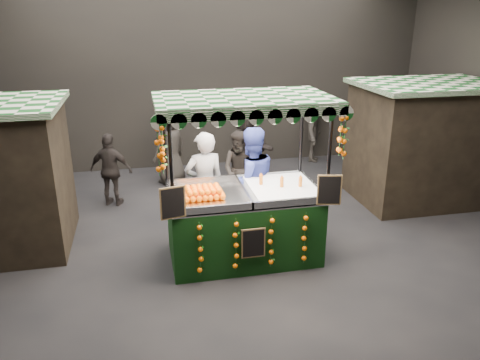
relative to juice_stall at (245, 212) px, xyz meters
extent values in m
plane|color=black|center=(0.03, 0.34, -0.86)|extent=(12.00, 12.00, 0.00)
cube|color=black|center=(0.03, 5.34, 1.64)|extent=(12.00, 0.10, 5.00)
cube|color=black|center=(0.03, -4.66, 1.64)|extent=(12.00, 0.10, 5.00)
cube|color=black|center=(4.43, 1.84, 0.39)|extent=(2.80, 2.00, 2.50)
cube|color=#104A16|center=(4.43, 1.84, 1.69)|extent=(3.00, 2.20, 0.10)
cube|color=black|center=(-0.01, 0.04, -0.30)|extent=(2.46, 1.34, 1.12)
cube|color=silver|center=(-0.01, 0.04, 0.28)|extent=(2.46, 1.34, 0.04)
cylinder|color=black|center=(-1.21, -0.59, 0.48)|extent=(0.06, 0.06, 2.68)
cylinder|color=black|center=(1.18, -0.59, 0.48)|extent=(0.06, 0.06, 2.68)
cylinder|color=black|center=(-1.21, 0.68, 0.48)|extent=(0.06, 0.06, 2.68)
cylinder|color=black|center=(1.18, 0.68, 0.48)|extent=(0.06, 0.06, 2.68)
cube|color=#104A16|center=(-0.01, 0.04, 1.87)|extent=(2.74, 1.62, 0.09)
cube|color=silver|center=(0.66, 0.04, 0.35)|extent=(1.09, 1.21, 0.09)
cube|color=black|center=(-1.22, -0.66, 0.54)|extent=(0.38, 0.11, 0.49)
cube|color=black|center=(1.19, -0.66, 0.54)|extent=(0.38, 0.11, 0.49)
cube|color=black|center=(-0.01, -0.67, -0.24)|extent=(0.38, 0.03, 0.49)
imported|color=gray|center=(-0.53, 1.00, 0.14)|extent=(0.78, 0.56, 2.00)
imported|color=navy|center=(0.31, 0.86, 0.18)|extent=(1.14, 0.96, 2.08)
imported|color=#2C2724|center=(0.40, 2.14, -0.02)|extent=(1.03, 0.96, 1.69)
imported|color=#292321|center=(-2.28, 2.89, -0.06)|extent=(1.01, 0.70, 1.59)
imported|color=black|center=(3.15, 4.94, 0.04)|extent=(1.15, 1.34, 1.79)
imported|color=#2E2A25|center=(-0.94, 4.02, 0.06)|extent=(1.07, 1.00, 1.84)
imported|color=black|center=(0.92, 3.83, 0.02)|extent=(1.07, 1.71, 1.76)
camera|label=1|loc=(-1.60, -6.96, 3.16)|focal=35.01mm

